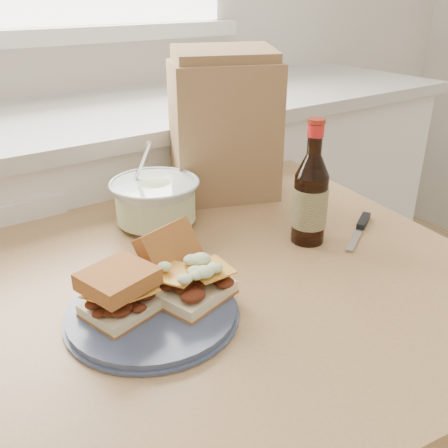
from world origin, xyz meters
TOP-DOWN VIEW (x-y plane):
  - cabinet_run at (-0.00, 1.70)m, footprint 2.50×0.64m
  - dining_table at (-0.07, 0.98)m, footprint 1.07×1.07m
  - plate at (-0.26, 0.91)m, footprint 0.27×0.27m
  - sandwich_left at (-0.30, 0.93)m, footprint 0.12×0.12m
  - sandwich_right at (-0.19, 0.92)m, footprint 0.14×0.19m
  - coleslaw_bowl at (-0.08, 1.21)m, footprint 0.19×0.19m
  - beer_bottle at (0.13, 0.96)m, footprint 0.07×0.07m
  - knife at (0.27, 0.94)m, footprint 0.17×0.11m
  - paper_bag at (0.14, 1.27)m, footprint 0.29×0.24m

SIDE VIEW (x-z plane):
  - cabinet_run at x=0.00m, z-range 0.00..0.94m
  - dining_table at x=-0.07m, z-range 0.28..1.06m
  - knife at x=0.27m, z-range 0.78..0.80m
  - plate at x=-0.26m, z-range 0.78..0.80m
  - coleslaw_bowl at x=-0.08m, z-range 0.74..0.93m
  - sandwich_right at x=-0.19m, z-range 0.79..0.88m
  - sandwich_left at x=-0.30m, z-range 0.80..0.88m
  - beer_bottle at x=0.13m, z-range 0.75..1.01m
  - paper_bag at x=0.14m, z-range 0.78..1.11m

